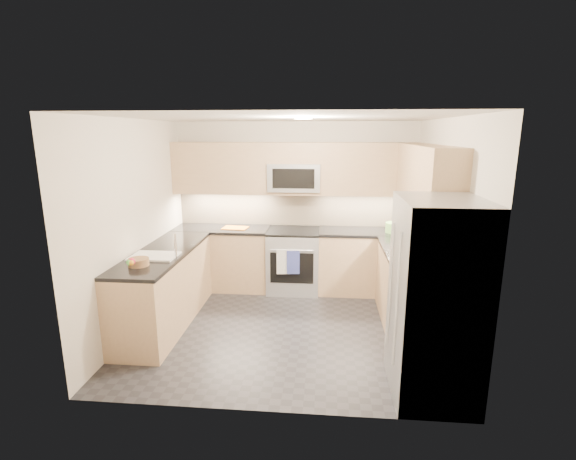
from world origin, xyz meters
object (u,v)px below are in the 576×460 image
(gas_range, at_px, (294,261))
(fruit_basket, at_px, (139,262))
(refrigerator, at_px, (436,299))
(cutting_board, at_px, (235,228))
(utensil_bowl, at_px, (394,228))
(microwave, at_px, (294,177))

(gas_range, bearing_deg, fruit_basket, -129.62)
(gas_range, xyz_separation_m, refrigerator, (1.45, -2.43, 0.45))
(cutting_board, bearing_deg, gas_range, -0.47)
(utensil_bowl, xyz_separation_m, fruit_basket, (-2.99, -1.80, -0.03))
(cutting_board, bearing_deg, utensil_bowl, -1.43)
(refrigerator, distance_m, fruit_basket, 3.04)
(refrigerator, distance_m, utensil_bowl, 2.38)
(microwave, height_order, fruit_basket, microwave)
(gas_range, xyz_separation_m, fruit_basket, (-1.53, -1.85, 0.53))
(fruit_basket, bearing_deg, cutting_board, 70.61)
(gas_range, bearing_deg, microwave, 90.00)
(gas_range, relative_size, fruit_basket, 4.13)
(utensil_bowl, bearing_deg, microwave, 173.09)
(gas_range, height_order, microwave, microwave)
(refrigerator, bearing_deg, cutting_board, 133.76)
(cutting_board, height_order, fruit_basket, fruit_basket)
(microwave, relative_size, utensil_bowl, 3.03)
(gas_range, xyz_separation_m, microwave, (0.00, 0.12, 1.24))
(microwave, xyz_separation_m, fruit_basket, (-1.53, -1.98, -0.72))
(utensil_bowl, distance_m, cutting_board, 2.33)
(gas_range, relative_size, refrigerator, 0.51)
(microwave, relative_size, fruit_basket, 3.45)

